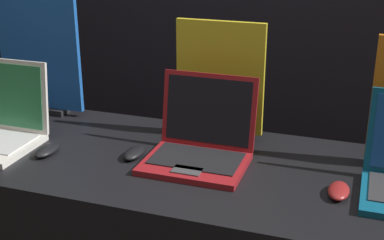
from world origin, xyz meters
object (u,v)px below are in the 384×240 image
promo_stand_front (39,55)px  promo_stand_middle (220,83)px  laptop_middle (200,142)px  mouse_front (47,150)px  mouse_middle (134,153)px  mouse_back (339,191)px

promo_stand_front → promo_stand_middle: (0.75, -0.01, -0.04)m
promo_stand_front → promo_stand_middle: 0.75m
promo_stand_front → promo_stand_middle: size_ratio=1.19×
promo_stand_front → laptop_middle: size_ratio=1.55×
mouse_front → promo_stand_middle: promo_stand_middle is taller
laptop_middle → promo_stand_middle: bearing=90.0°
mouse_middle → mouse_back: 0.67m
mouse_front → promo_stand_middle: size_ratio=0.28×
mouse_middle → mouse_back: size_ratio=0.98×
mouse_front → laptop_middle: (0.51, 0.13, 0.05)m
laptop_middle → mouse_back: bearing=-12.6°
mouse_front → laptop_middle: laptop_middle is taller
laptop_middle → mouse_middle: (-0.22, -0.05, -0.05)m
mouse_front → mouse_back: bearing=1.5°
promo_stand_front → mouse_back: promo_stand_front is taller
promo_stand_middle → mouse_back: 0.59m
laptop_middle → promo_stand_middle: (0.00, 0.22, 0.14)m
mouse_front → mouse_middle: same height
promo_stand_front → mouse_back: bearing=-15.5°
mouse_front → mouse_middle: size_ratio=1.04×
mouse_middle → mouse_back: same height
mouse_middle → mouse_front: bearing=-165.4°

